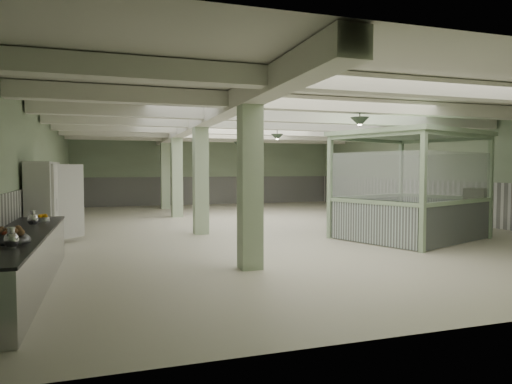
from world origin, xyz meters
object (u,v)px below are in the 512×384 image
object	(u,v)px
filing_cabinet	(478,212)
guard_booth	(410,168)
walkin_cooler	(45,207)
prep_counter	(18,262)

from	to	relation	value
filing_cabinet	guard_booth	bearing A→B (deg)	157.84
walkin_cooler	filing_cabinet	distance (m)	11.72
prep_counter	filing_cabinet	world-z (taller)	filing_cabinet
prep_counter	walkin_cooler	world-z (taller)	walkin_cooler
walkin_cooler	guard_booth	world-z (taller)	guard_booth
walkin_cooler	guard_booth	size ratio (longest dim) A/B	0.49
walkin_cooler	filing_cabinet	xyz separation A→B (m)	(11.58, -1.79, -0.32)
guard_booth	walkin_cooler	bearing A→B (deg)	150.27
prep_counter	filing_cabinet	size ratio (longest dim) A/B	3.92
guard_booth	filing_cabinet	bearing A→B (deg)	-30.51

